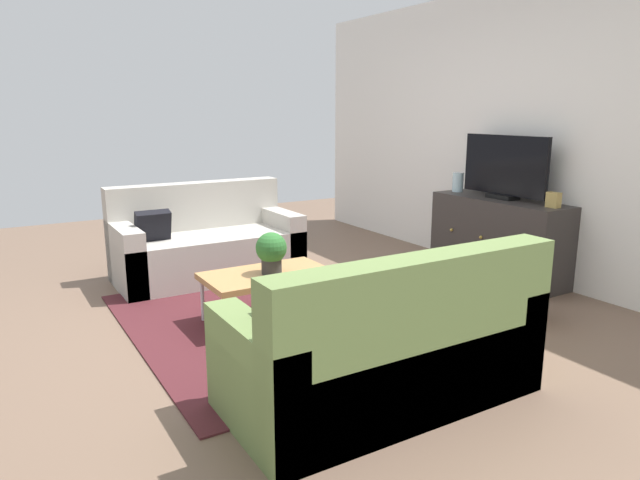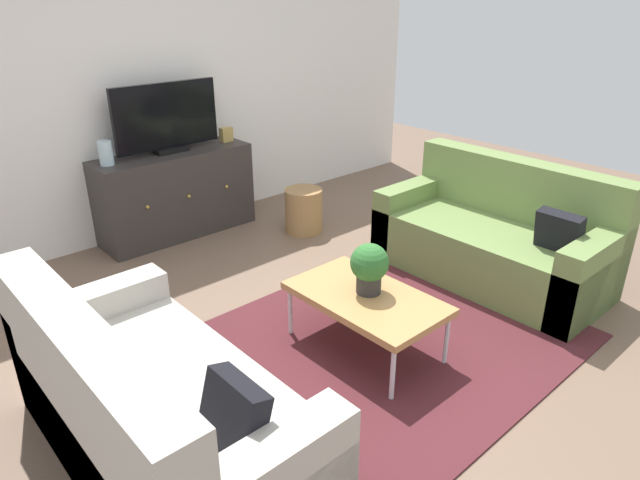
% 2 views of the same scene
% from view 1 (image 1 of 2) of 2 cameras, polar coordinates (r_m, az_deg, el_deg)
% --- Properties ---
extents(ground_plane, '(10.00, 10.00, 0.00)m').
position_cam_1_polar(ground_plane, '(4.39, -3.68, -7.94)').
color(ground_plane, brown).
extents(wall_back, '(6.40, 0.12, 2.70)m').
position_cam_1_polar(wall_back, '(5.74, 19.76, 10.06)').
color(wall_back, white).
rests_on(wall_back, ground_plane).
extents(area_rug, '(2.50, 1.90, 0.01)m').
position_cam_1_polar(area_rug, '(4.33, -5.46, -8.21)').
color(area_rug, '#4C1E23').
rests_on(area_rug, ground_plane).
extents(couch_left_side, '(0.82, 1.69, 0.88)m').
position_cam_1_polar(couch_left_side, '(5.54, -11.52, -0.60)').
color(couch_left_side, '#B2ADA3').
rests_on(couch_left_side, ground_plane).
extents(couch_right_side, '(0.82, 1.69, 0.88)m').
position_cam_1_polar(couch_right_side, '(3.11, 6.94, -11.30)').
color(couch_right_side, olive).
rests_on(couch_right_side, ground_plane).
extents(coffee_table, '(0.56, 0.94, 0.38)m').
position_cam_1_polar(coffee_table, '(4.25, -5.28, -3.68)').
color(coffee_table, '#B7844C').
rests_on(coffee_table, ground_plane).
extents(potted_plant, '(0.23, 0.23, 0.31)m').
position_cam_1_polar(potted_plant, '(4.18, -4.91, -1.11)').
color(potted_plant, '#2D2D2D').
rests_on(potted_plant, coffee_table).
extents(tv_console, '(1.37, 0.47, 0.76)m').
position_cam_1_polar(tv_console, '(5.62, 17.44, 0.16)').
color(tv_console, '#332D2B').
rests_on(tv_console, ground_plane).
extents(flat_screen_tv, '(0.94, 0.16, 0.58)m').
position_cam_1_polar(flat_screen_tv, '(5.54, 18.05, 6.94)').
color(flat_screen_tv, black).
rests_on(flat_screen_tv, tv_console).
extents(glass_vase, '(0.11, 0.11, 0.19)m').
position_cam_1_polar(glass_vase, '(5.93, 13.68, 5.68)').
color(glass_vase, silver).
rests_on(glass_vase, tv_console).
extents(mantel_clock, '(0.11, 0.07, 0.13)m').
position_cam_1_polar(mantel_clock, '(5.20, 22.40, 3.74)').
color(mantel_clock, tan).
rests_on(mantel_clock, tv_console).
extents(wicker_basket, '(0.34, 0.34, 0.40)m').
position_cam_1_polar(wicker_basket, '(4.59, 19.28, -5.09)').
color(wicker_basket, '#9E7547').
rests_on(wicker_basket, ground_plane).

